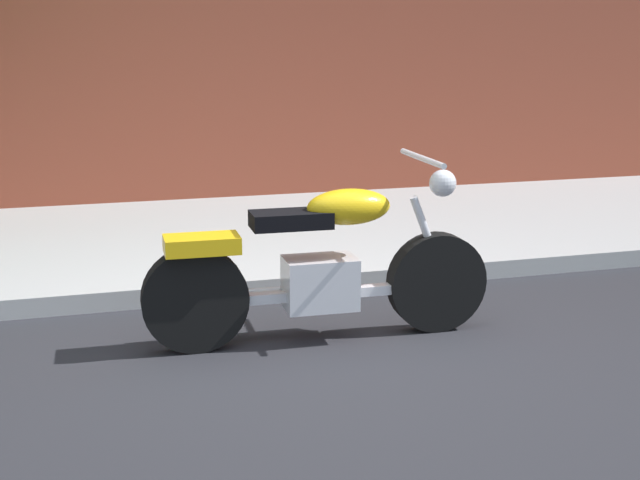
% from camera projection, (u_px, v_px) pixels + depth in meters
% --- Properties ---
extents(ground_plane, '(60.00, 60.00, 0.00)m').
position_uv_depth(ground_plane, '(300.00, 358.00, 5.03)').
color(ground_plane, '#28282D').
extents(sidewalk, '(25.84, 3.29, 0.14)m').
position_uv_depth(sidewalk, '(218.00, 239.00, 7.68)').
color(sidewalk, '#A9A9A9').
rests_on(sidewalk, ground).
extents(motorcycle, '(2.17, 0.70, 1.13)m').
position_uv_depth(motorcycle, '(320.00, 269.00, 5.24)').
color(motorcycle, black).
rests_on(motorcycle, ground).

